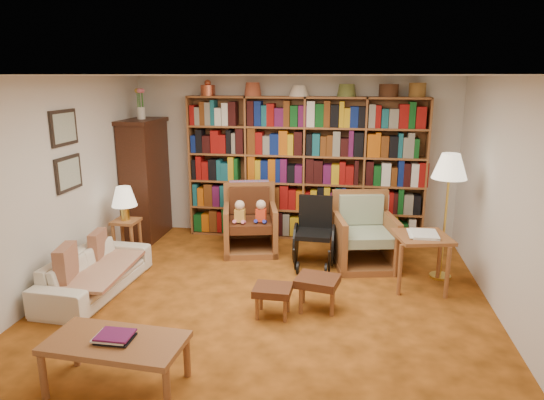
% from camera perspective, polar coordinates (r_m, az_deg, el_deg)
% --- Properties ---
extents(floor, '(5.00, 5.00, 0.00)m').
position_cam_1_polar(floor, '(5.65, -0.65, -11.80)').
color(floor, '#BC621D').
rests_on(floor, ground).
extents(ceiling, '(5.00, 5.00, 0.00)m').
position_cam_1_polar(ceiling, '(5.07, -0.73, 14.47)').
color(ceiling, white).
rests_on(ceiling, wall_back).
extents(wall_back, '(5.00, 0.00, 5.00)m').
position_cam_1_polar(wall_back, '(7.65, 2.47, 5.02)').
color(wall_back, silver).
rests_on(wall_back, floor).
extents(wall_front, '(5.00, 0.00, 5.00)m').
position_cam_1_polar(wall_front, '(2.92, -9.11, -11.01)').
color(wall_front, silver).
rests_on(wall_front, floor).
extents(wall_left, '(0.00, 5.00, 5.00)m').
position_cam_1_polar(wall_left, '(6.15, -24.33, 1.42)').
color(wall_left, silver).
rests_on(wall_left, floor).
extents(wall_right, '(0.00, 5.00, 5.00)m').
position_cam_1_polar(wall_right, '(5.41, 26.44, -0.44)').
color(wall_right, silver).
rests_on(wall_right, floor).
extents(bookshelf, '(3.60, 0.30, 2.42)m').
position_cam_1_polar(bookshelf, '(7.47, 3.84, 4.16)').
color(bookshelf, brown).
rests_on(bookshelf, floor).
extents(curio_cabinet, '(0.50, 0.95, 2.40)m').
position_cam_1_polar(curio_cabinet, '(7.81, -14.68, 2.54)').
color(curio_cabinet, '#3D1A10').
rests_on(curio_cabinet, floor).
extents(framed_pictures, '(0.03, 0.52, 0.97)m').
position_cam_1_polar(framed_pictures, '(6.32, -23.05, 5.35)').
color(framed_pictures, black).
rests_on(framed_pictures, wall_left).
extents(sofa, '(1.69, 0.73, 0.48)m').
position_cam_1_polar(sofa, '(6.16, -20.10, -7.98)').
color(sofa, beige).
rests_on(sofa, floor).
extents(sofa_throw, '(0.75, 1.30, 0.04)m').
position_cam_1_polar(sofa_throw, '(6.11, -19.73, -7.52)').
color(sofa_throw, beige).
rests_on(sofa_throw, sofa).
extents(cushion_left, '(0.16, 0.37, 0.36)m').
position_cam_1_polar(cushion_left, '(6.43, -19.79, -5.01)').
color(cushion_left, maroon).
rests_on(cushion_left, sofa).
extents(cushion_right, '(0.21, 0.43, 0.42)m').
position_cam_1_polar(cushion_right, '(5.87, -23.03, -7.18)').
color(cushion_right, maroon).
rests_on(cushion_right, sofa).
extents(side_table_lamp, '(0.34, 0.34, 0.56)m').
position_cam_1_polar(side_table_lamp, '(7.05, -16.73, -3.58)').
color(side_table_lamp, brown).
rests_on(side_table_lamp, floor).
extents(table_lamp, '(0.35, 0.35, 0.47)m').
position_cam_1_polar(table_lamp, '(6.92, -17.02, 0.28)').
color(table_lamp, gold).
rests_on(table_lamp, side_table_lamp).
extents(armchair_leather, '(0.94, 0.96, 0.97)m').
position_cam_1_polar(armchair_leather, '(7.14, -2.41, -2.71)').
color(armchair_leather, brown).
rests_on(armchair_leather, floor).
extents(armchair_sage, '(0.94, 0.96, 0.97)m').
position_cam_1_polar(armchair_sage, '(6.71, 10.82, -4.32)').
color(armchair_sage, brown).
rests_on(armchair_sage, floor).
extents(wheelchair, '(0.54, 0.75, 0.93)m').
position_cam_1_polar(wheelchair, '(6.56, 5.01, -4.04)').
color(wheelchair, black).
rests_on(wheelchair, floor).
extents(floor_lamp, '(0.42, 0.42, 1.59)m').
position_cam_1_polar(floor_lamp, '(6.24, 20.17, 3.18)').
color(floor_lamp, gold).
rests_on(floor_lamp, floor).
extents(side_table_papers, '(0.72, 0.72, 0.69)m').
position_cam_1_polar(side_table_papers, '(6.06, 17.24, -4.88)').
color(side_table_papers, brown).
rests_on(side_table_papers, floor).
extents(footstool_a, '(0.40, 0.34, 0.34)m').
position_cam_1_polar(footstool_a, '(5.22, 0.08, -10.77)').
color(footstool_a, '#552916').
rests_on(footstool_a, floor).
extents(footstool_b, '(0.51, 0.46, 0.38)m').
position_cam_1_polar(footstool_b, '(5.36, 5.38, -9.72)').
color(footstool_b, '#552916').
rests_on(footstool_b, floor).
extents(coffee_table, '(1.14, 0.62, 0.48)m').
position_cam_1_polar(coffee_table, '(4.28, -17.90, -15.97)').
color(coffee_table, brown).
rests_on(coffee_table, floor).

